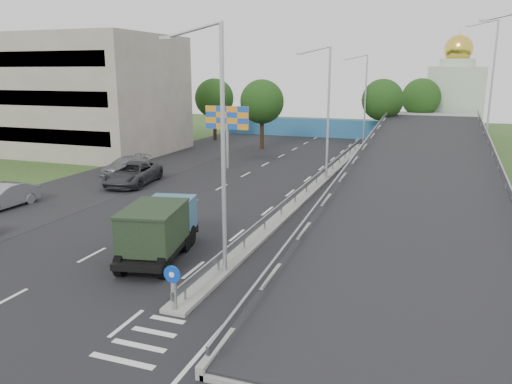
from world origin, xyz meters
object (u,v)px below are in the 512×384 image
at_px(lamp_post_mid, 326,106).
at_px(dump_truck, 159,227).
at_px(lamp_post_near, 219,139).
at_px(billboard, 227,121).
at_px(parked_car_d, 126,165).
at_px(parked_car_c, 133,174).
at_px(church, 454,95).
at_px(parked_car_b, 3,196).
at_px(lamp_post_far, 364,95).
at_px(sign_bollard, 173,287).

bearing_deg(lamp_post_mid, dump_truck, -100.30).
distance_m(lamp_post_near, billboard, 23.87).
bearing_deg(lamp_post_mid, lamp_post_near, -90.00).
height_order(dump_truck, parked_car_d, dump_truck).
height_order(billboard, parked_car_c, billboard).
relative_size(lamp_post_mid, church, 0.73).
relative_size(lamp_post_mid, parked_car_c, 1.68).
relative_size(lamp_post_near, church, 0.73).
bearing_deg(church, dump_truck, -104.13).
bearing_deg(parked_car_b, lamp_post_far, 66.09).
height_order(lamp_post_far, parked_car_b, lamp_post_far).
height_order(sign_bollard, billboard, billboard).
distance_m(sign_bollard, lamp_post_far, 44.08).
relative_size(sign_bollard, parked_car_b, 0.36).
height_order(parked_car_b, parked_car_d, parked_car_b).
relative_size(church, parked_car_d, 2.86).
xyz_separation_m(parked_car_b, parked_car_d, (0.81, 12.03, -0.07)).
height_order(church, billboard, church).
bearing_deg(billboard, parked_car_c, -116.70).
bearing_deg(lamp_post_mid, lamp_post_far, 90.00).
xyz_separation_m(church, parked_car_b, (-27.05, -48.98, -4.54)).
height_order(billboard, dump_truck, billboard).
bearing_deg(parked_car_d, parked_car_c, -40.05).
relative_size(sign_bollard, church, 0.12).
bearing_deg(lamp_post_mid, parked_car_c, -154.34).
distance_m(church, billboard, 37.23).
xyz_separation_m(church, parked_car_c, (-23.23, -40.41, -4.48)).
relative_size(lamp_post_far, parked_car_c, 1.68).
xyz_separation_m(parked_car_b, parked_car_c, (3.82, 8.57, 0.06)).
xyz_separation_m(sign_bollard, lamp_post_mid, (0.11, 23.83, 4.77)).
xyz_separation_m(dump_truck, parked_car_c, (-9.87, 12.68, -0.62)).
height_order(dump_truck, parked_car_b, dump_truck).
bearing_deg(sign_bollard, parked_car_d, 127.87).
relative_size(sign_bollard, lamp_post_mid, 0.17).
distance_m(lamp_post_mid, church, 35.41).
bearing_deg(lamp_post_far, church, 54.76).
bearing_deg(church, parked_car_b, -118.91).
height_order(lamp_post_mid, dump_truck, lamp_post_mid).
xyz_separation_m(sign_bollard, parked_car_b, (-17.05, 8.84, -0.27)).
xyz_separation_m(lamp_post_far, parked_car_b, (-17.16, -34.98, -5.04)).
bearing_deg(lamp_post_mid, parked_car_b, -138.87).
bearing_deg(dump_truck, parked_car_c, 116.06).
relative_size(lamp_post_mid, billboard, 1.83).
distance_m(sign_bollard, billboard, 27.53).
bearing_deg(sign_bollard, billboard, 109.21).
xyz_separation_m(lamp_post_far, parked_car_d, (-16.35, -22.95, -5.11)).
relative_size(sign_bollard, billboard, 0.30).
height_order(lamp_post_near, dump_truck, lamp_post_near).
height_order(lamp_post_mid, parked_car_c, lamp_post_mid).
distance_m(sign_bollard, lamp_post_mid, 24.30).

